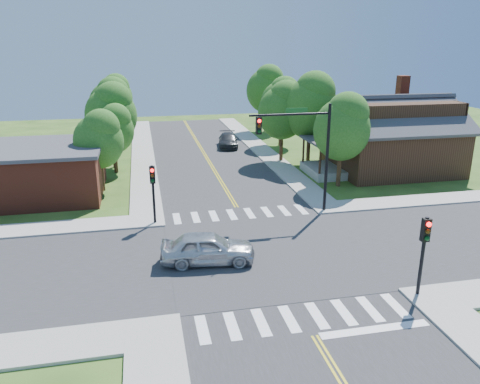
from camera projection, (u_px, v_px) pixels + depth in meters
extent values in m
plane|color=#2A4A17|center=(265.00, 254.00, 25.13)|extent=(100.00, 100.00, 0.00)
cube|color=#2D2D30|center=(265.00, 254.00, 25.12)|extent=(10.00, 90.00, 0.04)
cube|color=#2D2D30|center=(265.00, 254.00, 25.12)|extent=(90.00, 10.00, 0.04)
cube|color=#2D2D30|center=(265.00, 254.00, 25.13)|extent=(10.20, 10.20, 0.06)
cube|color=#9E9B93|center=(260.00, 148.00, 49.58)|extent=(2.20, 40.00, 0.14)
cube|color=#9E9B93|center=(143.00, 154.00, 47.17)|extent=(2.20, 40.00, 0.14)
cube|color=white|center=(177.00, 219.00, 30.06)|extent=(0.45, 2.00, 0.01)
cube|color=white|center=(195.00, 217.00, 30.29)|extent=(0.45, 2.00, 0.01)
cube|color=white|center=(214.00, 216.00, 30.53)|extent=(0.45, 2.00, 0.01)
cube|color=white|center=(232.00, 214.00, 30.77)|extent=(0.45, 2.00, 0.01)
cube|color=white|center=(250.00, 213.00, 31.00)|extent=(0.45, 2.00, 0.01)
cube|color=white|center=(267.00, 212.00, 31.24)|extent=(0.45, 2.00, 0.01)
cube|color=white|center=(284.00, 211.00, 31.48)|extent=(0.45, 2.00, 0.01)
cube|color=white|center=(301.00, 209.00, 31.71)|extent=(0.45, 2.00, 0.01)
cube|color=white|center=(202.00, 329.00, 18.52)|extent=(0.45, 2.00, 0.01)
cube|color=white|center=(232.00, 326.00, 18.76)|extent=(0.45, 2.00, 0.01)
cube|color=white|center=(261.00, 322.00, 18.99)|extent=(0.45, 2.00, 0.01)
cube|color=white|center=(289.00, 319.00, 19.23)|extent=(0.45, 2.00, 0.01)
cube|color=white|center=(317.00, 315.00, 19.47)|extent=(0.45, 2.00, 0.01)
cube|color=white|center=(344.00, 312.00, 19.70)|extent=(0.45, 2.00, 0.01)
cube|color=white|center=(370.00, 309.00, 19.94)|extent=(0.45, 2.00, 0.01)
cube|color=white|center=(396.00, 306.00, 20.18)|extent=(0.45, 2.00, 0.01)
cube|color=gold|center=(200.00, 149.00, 49.52)|extent=(0.10, 37.50, 0.01)
cube|color=gold|center=(202.00, 149.00, 49.56)|extent=(0.10, 37.50, 0.01)
cube|color=white|center=(375.00, 330.00, 18.55)|extent=(4.60, 0.45, 0.09)
cylinder|color=black|center=(327.00, 159.00, 30.34)|extent=(0.20, 0.20, 7.20)
cylinder|color=black|center=(290.00, 114.00, 28.90)|extent=(5.20, 0.14, 0.14)
cube|color=#19591E|center=(297.00, 110.00, 28.85)|extent=(1.40, 0.04, 0.30)
cube|color=black|center=(259.00, 126.00, 28.69)|extent=(0.34, 0.28, 1.05)
sphere|color=#FF0C0C|center=(259.00, 121.00, 28.44)|extent=(0.22, 0.22, 0.22)
sphere|color=#3F2605|center=(259.00, 126.00, 28.54)|extent=(0.22, 0.22, 0.22)
sphere|color=#05330F|center=(259.00, 131.00, 28.64)|extent=(0.22, 0.22, 0.22)
cylinder|color=black|center=(422.00, 258.00, 20.44)|extent=(0.16, 0.16, 3.80)
cube|color=black|center=(426.00, 230.00, 20.03)|extent=(0.34, 0.28, 1.05)
sphere|color=#FF0C0C|center=(429.00, 224.00, 19.78)|extent=(0.22, 0.22, 0.22)
sphere|color=#3F2605|center=(428.00, 231.00, 19.87)|extent=(0.22, 0.22, 0.22)
sphere|color=#05330F|center=(427.00, 238.00, 19.97)|extent=(0.22, 0.22, 0.22)
cylinder|color=black|center=(154.00, 196.00, 28.65)|extent=(0.16, 0.16, 3.80)
cube|color=black|center=(152.00, 175.00, 28.24)|extent=(0.34, 0.28, 1.05)
sphere|color=#FF0C0C|center=(152.00, 170.00, 27.98)|extent=(0.22, 0.22, 0.22)
sphere|color=#3F2605|center=(152.00, 176.00, 28.08)|extent=(0.22, 0.22, 0.22)
sphere|color=#05330F|center=(153.00, 181.00, 28.18)|extent=(0.22, 0.22, 0.22)
cube|color=black|center=(392.00, 148.00, 40.73)|extent=(10.00, 8.00, 4.00)
cube|color=#9E9B93|center=(323.00, 171.00, 39.99)|extent=(2.60, 4.50, 0.70)
cylinder|color=black|center=(320.00, 163.00, 37.53)|extent=(0.18, 0.18, 2.50)
cylinder|color=black|center=(303.00, 152.00, 41.25)|extent=(0.18, 0.18, 2.50)
cube|color=#38383D|center=(324.00, 141.00, 39.19)|extent=(2.80, 4.80, 0.18)
cube|color=maroon|center=(399.00, 123.00, 44.00)|extent=(0.90, 0.90, 7.11)
cube|color=maroon|center=(30.00, 173.00, 34.07)|extent=(10.00, 8.00, 3.50)
cube|color=#38383D|center=(27.00, 148.00, 33.50)|extent=(10.40, 8.40, 0.25)
cylinder|color=#382314|center=(339.00, 169.00, 36.54)|extent=(0.34, 0.34, 2.75)
ellipsoid|color=#235519|center=(342.00, 130.00, 35.58)|extent=(4.34, 4.12, 4.77)
sphere|color=#235519|center=(348.00, 113.00, 35.05)|extent=(3.18, 3.18, 3.18)
cylinder|color=#382314|center=(308.00, 147.00, 43.02)|extent=(0.34, 0.34, 3.16)
ellipsoid|color=#235519|center=(310.00, 108.00, 41.92)|extent=(4.99, 4.74, 5.49)
sphere|color=#235519|center=(315.00, 92.00, 41.33)|extent=(3.66, 3.66, 3.66)
cylinder|color=#382314|center=(280.00, 133.00, 50.87)|extent=(0.34, 0.34, 2.78)
ellipsoid|color=#235519|center=(281.00, 104.00, 49.90)|extent=(4.38, 4.16, 4.82)
sphere|color=#235519|center=(285.00, 91.00, 49.37)|extent=(3.21, 3.21, 3.21)
cylinder|color=#382314|center=(266.00, 119.00, 58.77)|extent=(0.34, 0.34, 3.09)
ellipsoid|color=#235519|center=(266.00, 91.00, 57.69)|extent=(4.87, 4.63, 5.36)
sphere|color=#235519|center=(269.00, 79.00, 57.11)|extent=(3.57, 3.57, 3.57)
cylinder|color=#382314|center=(102.00, 176.00, 35.51)|extent=(0.34, 0.34, 2.33)
ellipsoid|color=#235519|center=(99.00, 142.00, 34.69)|extent=(3.68, 3.50, 4.05)
sphere|color=#235519|center=(101.00, 127.00, 34.22)|extent=(2.70, 2.70, 2.70)
cylinder|color=#382314|center=(114.00, 152.00, 42.06)|extent=(0.34, 0.34, 2.85)
ellipsoid|color=#235519|center=(111.00, 116.00, 41.06)|extent=(4.50, 4.28, 4.95)
sphere|color=#235519|center=(113.00, 100.00, 40.52)|extent=(3.30, 3.30, 3.30)
cylinder|color=#382314|center=(114.00, 137.00, 48.55)|extent=(0.34, 0.34, 2.82)
ellipsoid|color=#235519|center=(111.00, 106.00, 47.56)|extent=(4.46, 4.23, 4.90)
sphere|color=#235519|center=(113.00, 93.00, 47.02)|extent=(3.27, 3.27, 3.27)
cylinder|color=#382314|center=(117.00, 123.00, 56.97)|extent=(0.34, 0.34, 2.72)
ellipsoid|color=#235519|center=(114.00, 98.00, 56.02)|extent=(4.29, 4.08, 4.72)
sphere|color=#235519|center=(116.00, 87.00, 55.49)|extent=(3.15, 3.15, 3.15)
cylinder|color=#382314|center=(281.00, 147.00, 43.98)|extent=(0.34, 0.34, 2.84)
ellipsoid|color=#235519|center=(282.00, 113.00, 42.99)|extent=(4.48, 4.26, 4.93)
sphere|color=#235519|center=(286.00, 98.00, 42.45)|extent=(3.29, 3.29, 3.29)
cylinder|color=#382314|center=(115.00, 160.00, 40.43)|extent=(0.34, 0.34, 2.24)
ellipsoid|color=#235519|center=(113.00, 131.00, 39.65)|extent=(3.54, 3.36, 3.89)
sphere|color=#235519|center=(115.00, 119.00, 39.19)|extent=(2.60, 2.60, 2.60)
imported|color=silver|center=(208.00, 249.00, 23.90)|extent=(3.09, 5.28, 1.64)
imported|color=#2B2E30|center=(228.00, 141.00, 50.21)|extent=(3.39, 5.42, 1.41)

